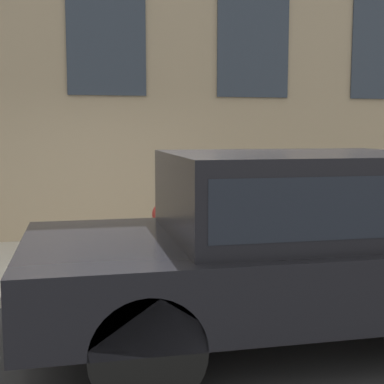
% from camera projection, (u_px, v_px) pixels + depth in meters
% --- Properties ---
extents(ground_plane, '(80.00, 80.00, 0.00)m').
position_uv_depth(ground_plane, '(126.00, 300.00, 5.88)').
color(ground_plane, '#2D2D30').
extents(sidewalk, '(2.91, 60.00, 0.12)m').
position_uv_depth(sidewalk, '(116.00, 263.00, 7.28)').
color(sidewalk, '#B2ADA3').
rests_on(sidewalk, ground_plane).
extents(fire_hydrant, '(0.36, 0.47, 0.87)m').
position_uv_depth(fire_hydrant, '(164.00, 237.00, 6.52)').
color(fire_hydrant, red).
rests_on(fire_hydrant, sidewalk).
extents(person, '(0.26, 0.17, 1.08)m').
position_uv_depth(person, '(219.00, 215.00, 6.88)').
color(person, navy).
rests_on(person, sidewalk).
extents(parked_car_charcoal_near, '(2.09, 4.70, 1.67)m').
position_uv_depth(parked_car_charcoal_near, '(297.00, 236.00, 4.71)').
color(parked_car_charcoal_near, black).
rests_on(parked_car_charcoal_near, ground_plane).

